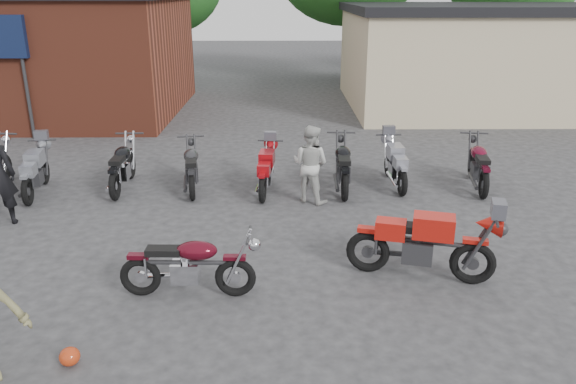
{
  "coord_description": "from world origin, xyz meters",
  "views": [
    {
      "loc": [
        0.88,
        -6.78,
        4.25
      ],
      "look_at": [
        0.96,
        2.52,
        0.9
      ],
      "focal_mm": 35.0,
      "sensor_mm": 36.0,
      "label": 1
    }
  ],
  "objects_px": {
    "row_bike_2": "(122,163)",
    "row_bike_6": "(396,162)",
    "helmet": "(70,356)",
    "row_bike_4": "(266,168)",
    "person_light": "(310,164)",
    "sportbike": "(424,241)",
    "row_bike_3": "(191,165)",
    "vintage_motorcycle": "(190,262)",
    "row_bike_1": "(35,169)",
    "row_bike_5": "(343,163)",
    "row_bike_7": "(479,162)"
  },
  "relations": [
    {
      "from": "helmet",
      "to": "row_bike_5",
      "type": "height_order",
      "value": "row_bike_5"
    },
    {
      "from": "row_bike_6",
      "to": "row_bike_7",
      "type": "relative_size",
      "value": 0.94
    },
    {
      "from": "row_bike_2",
      "to": "row_bike_6",
      "type": "bearing_deg",
      "value": -90.4
    },
    {
      "from": "row_bike_3",
      "to": "row_bike_6",
      "type": "relative_size",
      "value": 1.02
    },
    {
      "from": "vintage_motorcycle",
      "to": "row_bike_6",
      "type": "bearing_deg",
      "value": 52.95
    },
    {
      "from": "person_light",
      "to": "row_bike_3",
      "type": "xyz_separation_m",
      "value": [
        -2.63,
        0.81,
        -0.26
      ]
    },
    {
      "from": "vintage_motorcycle",
      "to": "row_bike_1",
      "type": "bearing_deg",
      "value": 133.77
    },
    {
      "from": "vintage_motorcycle",
      "to": "row_bike_7",
      "type": "distance_m",
      "value": 7.52
    },
    {
      "from": "helmet",
      "to": "row_bike_4",
      "type": "xyz_separation_m",
      "value": [
        2.2,
        6.17,
        0.42
      ]
    },
    {
      "from": "person_light",
      "to": "row_bike_4",
      "type": "distance_m",
      "value": 1.17
    },
    {
      "from": "person_light",
      "to": "row_bike_1",
      "type": "distance_m",
      "value": 6.04
    },
    {
      "from": "sportbike",
      "to": "person_light",
      "type": "height_order",
      "value": "person_light"
    },
    {
      "from": "helmet",
      "to": "row_bike_7",
      "type": "bearing_deg",
      "value": 42.59
    },
    {
      "from": "vintage_motorcycle",
      "to": "row_bike_6",
      "type": "height_order",
      "value": "vintage_motorcycle"
    },
    {
      "from": "sportbike",
      "to": "row_bike_2",
      "type": "xyz_separation_m",
      "value": [
        -5.77,
        4.29,
        -0.04
      ]
    },
    {
      "from": "row_bike_1",
      "to": "row_bike_4",
      "type": "height_order",
      "value": "row_bike_1"
    },
    {
      "from": "row_bike_3",
      "to": "row_bike_7",
      "type": "bearing_deg",
      "value": -97.78
    },
    {
      "from": "vintage_motorcycle",
      "to": "sportbike",
      "type": "height_order",
      "value": "sportbike"
    },
    {
      "from": "row_bike_4",
      "to": "sportbike",
      "type": "bearing_deg",
      "value": -142.78
    },
    {
      "from": "sportbike",
      "to": "row_bike_5",
      "type": "relative_size",
      "value": 1.05
    },
    {
      "from": "row_bike_6",
      "to": "row_bike_3",
      "type": "bearing_deg",
      "value": 90.78
    },
    {
      "from": "sportbike",
      "to": "row_bike_7",
      "type": "xyz_separation_m",
      "value": [
        2.27,
        4.3,
        -0.05
      ]
    },
    {
      "from": "vintage_motorcycle",
      "to": "row_bike_6",
      "type": "xyz_separation_m",
      "value": [
        3.93,
        4.97,
        -0.0
      ]
    },
    {
      "from": "helmet",
      "to": "row_bike_1",
      "type": "distance_m",
      "value": 6.73
    },
    {
      "from": "person_light",
      "to": "row_bike_7",
      "type": "bearing_deg",
      "value": -137.48
    },
    {
      "from": "helmet",
      "to": "row_bike_6",
      "type": "distance_m",
      "value": 8.36
    },
    {
      "from": "sportbike",
      "to": "row_bike_1",
      "type": "xyz_separation_m",
      "value": [
        -7.59,
        3.94,
        -0.07
      ]
    },
    {
      "from": "sportbike",
      "to": "row_bike_1",
      "type": "distance_m",
      "value": 8.55
    },
    {
      "from": "person_light",
      "to": "vintage_motorcycle",
      "type": "bearing_deg",
      "value": 93.45
    },
    {
      "from": "row_bike_3",
      "to": "row_bike_5",
      "type": "height_order",
      "value": "row_bike_5"
    },
    {
      "from": "helmet",
      "to": "sportbike",
      "type": "bearing_deg",
      "value": 24.31
    },
    {
      "from": "sportbike",
      "to": "helmet",
      "type": "xyz_separation_m",
      "value": [
        -4.72,
        -2.13,
        -0.52
      ]
    },
    {
      "from": "row_bike_3",
      "to": "row_bike_7",
      "type": "distance_m",
      "value": 6.48
    },
    {
      "from": "row_bike_5",
      "to": "person_light",
      "type": "bearing_deg",
      "value": 138.54
    },
    {
      "from": "sportbike",
      "to": "row_bike_6",
      "type": "height_order",
      "value": "sportbike"
    },
    {
      "from": "row_bike_1",
      "to": "row_bike_6",
      "type": "height_order",
      "value": "row_bike_1"
    },
    {
      "from": "person_light",
      "to": "row_bike_2",
      "type": "bearing_deg",
      "value": 17.73
    },
    {
      "from": "sportbike",
      "to": "row_bike_6",
      "type": "xyz_separation_m",
      "value": [
        0.42,
        4.45,
        -0.08
      ]
    },
    {
      "from": "person_light",
      "to": "row_bike_4",
      "type": "height_order",
      "value": "person_light"
    },
    {
      "from": "row_bike_2",
      "to": "row_bike_7",
      "type": "xyz_separation_m",
      "value": [
        8.05,
        0.01,
        -0.0
      ]
    },
    {
      "from": "sportbike",
      "to": "row_bike_2",
      "type": "bearing_deg",
      "value": 158.42
    },
    {
      "from": "row_bike_1",
      "to": "row_bike_4",
      "type": "relative_size",
      "value": 1.04
    },
    {
      "from": "person_light",
      "to": "row_bike_6",
      "type": "xyz_separation_m",
      "value": [
        2.0,
        1.04,
        -0.27
      ]
    },
    {
      "from": "person_light",
      "to": "row_bike_5",
      "type": "distance_m",
      "value": 1.14
    },
    {
      "from": "helmet",
      "to": "person_light",
      "type": "height_order",
      "value": "person_light"
    },
    {
      "from": "helmet",
      "to": "row_bike_7",
      "type": "xyz_separation_m",
      "value": [
        7.0,
        6.43,
        0.48
      ]
    },
    {
      "from": "sportbike",
      "to": "row_bike_1",
      "type": "height_order",
      "value": "sportbike"
    },
    {
      "from": "row_bike_7",
      "to": "sportbike",
      "type": "bearing_deg",
      "value": 160.61
    },
    {
      "from": "row_bike_3",
      "to": "person_light",
      "type": "bearing_deg",
      "value": -115.62
    },
    {
      "from": "vintage_motorcycle",
      "to": "person_light",
      "type": "height_order",
      "value": "person_light"
    }
  ]
}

